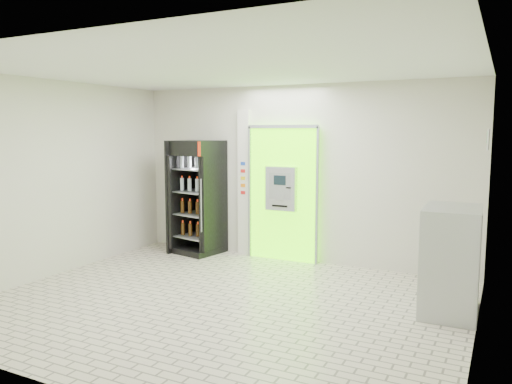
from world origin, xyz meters
The scene contains 7 objects.
ground centered at (0.00, 0.00, 0.00)m, with size 6.00×6.00×0.00m, color beige.
room_shell centered at (0.00, 0.00, 1.84)m, with size 6.00×6.00×6.00m.
atm_assembly centered at (-0.20, 2.41, 1.17)m, with size 1.30×0.24×2.33m.
pillar centered at (-0.98, 2.45, 1.30)m, with size 0.22×0.11×2.60m.
beverage_cooler centered at (-1.80, 2.16, 0.99)m, with size 0.90×0.85×2.06m.
steel_cabinet centered at (2.66, 0.98, 0.66)m, with size 0.70×1.01×1.31m.
exit_sign centered at (2.99, 1.40, 2.12)m, with size 0.02×0.22×0.26m.
Camera 1 is at (3.21, -5.40, 2.23)m, focal length 35.00 mm.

